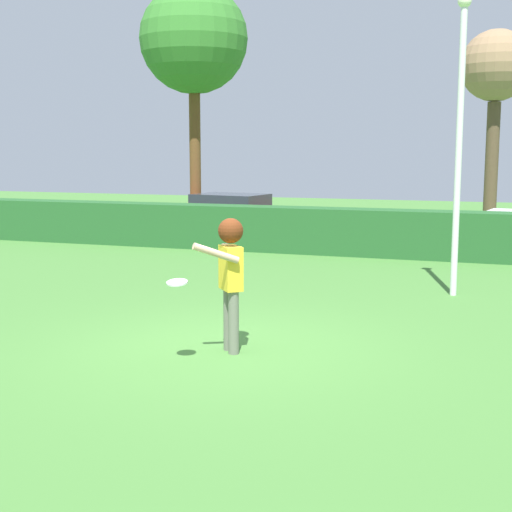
# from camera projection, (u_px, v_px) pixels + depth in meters

# --- Properties ---
(ground_plane) EXTENTS (60.00, 60.00, 0.00)m
(ground_plane) POSITION_uv_depth(u_px,v_px,m) (224.00, 348.00, 9.92)
(ground_plane) COLOR #467C35
(person) EXTENTS (0.53, 0.82, 1.79)m
(person) POSITION_uv_depth(u_px,v_px,m) (230.00, 268.00, 9.55)
(person) COLOR slate
(person) RESTS_ON ground
(frisbee) EXTENTS (0.26, 0.26, 0.06)m
(frisbee) POSITION_uv_depth(u_px,v_px,m) (177.00, 282.00, 8.92)
(frisbee) COLOR white
(lamppost) EXTENTS (0.24, 0.24, 5.35)m
(lamppost) POSITION_uv_depth(u_px,v_px,m) (459.00, 131.00, 13.05)
(lamppost) COLOR silver
(lamppost) RESTS_ON ground
(hedge_row) EXTENTS (28.22, 0.90, 1.18)m
(hedge_row) POSITION_uv_depth(u_px,v_px,m) (360.00, 232.00, 18.50)
(hedge_row) COLOR #245928
(hedge_row) RESTS_ON ground
(parked_car_red) EXTENTS (4.42, 2.37, 1.25)m
(parked_car_red) POSITION_uv_depth(u_px,v_px,m) (231.00, 212.00, 23.40)
(parked_car_red) COLOR #B21E1E
(parked_car_red) RESTS_ON ground
(oak_tree) EXTENTS (2.37, 2.37, 6.62)m
(oak_tree) POSITION_uv_depth(u_px,v_px,m) (496.00, 71.00, 24.34)
(oak_tree) COLOR brown
(oak_tree) RESTS_ON ground
(birch_tree) EXTENTS (3.55, 3.55, 8.01)m
(birch_tree) POSITION_uv_depth(u_px,v_px,m) (194.00, 41.00, 23.86)
(birch_tree) COLOR brown
(birch_tree) RESTS_ON ground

